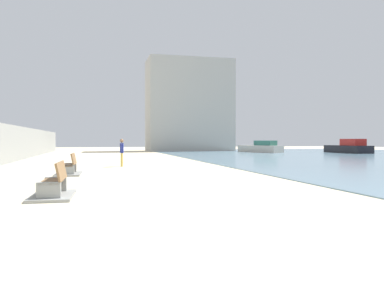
{
  "coord_description": "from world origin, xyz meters",
  "views": [
    {
      "loc": [
        -1.4,
        -7.96,
        1.59
      ],
      "look_at": [
        3.14,
        10.34,
        1.39
      ],
      "focal_mm": 36.05,
      "sensor_mm": 36.0,
      "label": 1
    }
  ],
  "objects_px": {
    "bench_near": "(54,189)",
    "person_walking": "(122,151)",
    "boat_far_left": "(261,148)",
    "bench_far": "(69,170)",
    "boat_far_right": "(349,148)"
  },
  "relations": [
    {
      "from": "bench_near",
      "to": "person_walking",
      "type": "relative_size",
      "value": 1.29
    },
    {
      "from": "person_walking",
      "to": "boat_far_left",
      "type": "relative_size",
      "value": 0.23
    },
    {
      "from": "bench_far",
      "to": "person_walking",
      "type": "relative_size",
      "value": 1.29
    },
    {
      "from": "boat_far_right",
      "to": "boat_far_left",
      "type": "bearing_deg",
      "value": 154.35
    },
    {
      "from": "boat_far_right",
      "to": "person_walking",
      "type": "bearing_deg",
      "value": -148.67
    },
    {
      "from": "bench_far",
      "to": "boat_far_left",
      "type": "relative_size",
      "value": 0.3
    },
    {
      "from": "boat_far_left",
      "to": "person_walking",
      "type": "bearing_deg",
      "value": -130.77
    },
    {
      "from": "bench_far",
      "to": "person_walking",
      "type": "xyz_separation_m",
      "value": [
        2.67,
        4.79,
        0.72
      ]
    },
    {
      "from": "bench_near",
      "to": "boat_far_right",
      "type": "bearing_deg",
      "value": 43.48
    },
    {
      "from": "person_walking",
      "to": "boat_far_left",
      "type": "distance_m",
      "value": 28.18
    },
    {
      "from": "boat_far_right",
      "to": "boat_far_left",
      "type": "relative_size",
      "value": 0.92
    },
    {
      "from": "bench_near",
      "to": "bench_far",
      "type": "distance_m",
      "value": 7.1
    },
    {
      "from": "bench_near",
      "to": "boat_far_left",
      "type": "bearing_deg",
      "value": 57.69
    },
    {
      "from": "bench_near",
      "to": "boat_far_right",
      "type": "xyz_separation_m",
      "value": [
        30.32,
        28.75,
        0.43
      ]
    },
    {
      "from": "bench_far",
      "to": "bench_near",
      "type": "bearing_deg",
      "value": -89.49
    }
  ]
}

